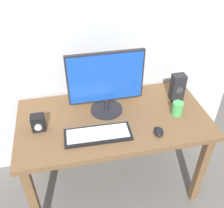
{
  "coord_description": "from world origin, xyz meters",
  "views": [
    {
      "loc": [
        -0.3,
        -1.36,
        1.94
      ],
      "look_at": [
        -0.01,
        0.0,
        0.87
      ],
      "focal_mm": 41.13,
      "sensor_mm": 36.0,
      "label": 1
    }
  ],
  "objects_px": {
    "audio_controller": "(38,123)",
    "coffee_mug": "(177,109)",
    "monitor": "(106,82)",
    "mouse": "(159,132)",
    "desk": "(113,127)",
    "speaker_right": "(177,87)",
    "keyboard_primary": "(98,135)"
  },
  "relations": [
    {
      "from": "audio_controller",
      "to": "coffee_mug",
      "type": "relative_size",
      "value": 1.13
    },
    {
      "from": "monitor",
      "to": "mouse",
      "type": "bearing_deg",
      "value": -48.58
    },
    {
      "from": "desk",
      "to": "coffee_mug",
      "type": "bearing_deg",
      "value": -7.86
    },
    {
      "from": "desk",
      "to": "audio_controller",
      "type": "bearing_deg",
      "value": -177.99
    },
    {
      "from": "speaker_right",
      "to": "monitor",
      "type": "bearing_deg",
      "value": -178.53
    },
    {
      "from": "monitor",
      "to": "desk",
      "type": "bearing_deg",
      "value": -71.95
    },
    {
      "from": "speaker_right",
      "to": "mouse",
      "type": "bearing_deg",
      "value": -128.09
    },
    {
      "from": "mouse",
      "to": "speaker_right",
      "type": "relative_size",
      "value": 0.41
    },
    {
      "from": "mouse",
      "to": "desk",
      "type": "bearing_deg",
      "value": 153.41
    },
    {
      "from": "monitor",
      "to": "coffee_mug",
      "type": "bearing_deg",
      "value": -18.2
    },
    {
      "from": "keyboard_primary",
      "to": "audio_controller",
      "type": "height_order",
      "value": "audio_controller"
    },
    {
      "from": "mouse",
      "to": "audio_controller",
      "type": "relative_size",
      "value": 0.76
    },
    {
      "from": "speaker_right",
      "to": "audio_controller",
      "type": "distance_m",
      "value": 1.04
    },
    {
      "from": "speaker_right",
      "to": "desk",
      "type": "bearing_deg",
      "value": -167.95
    },
    {
      "from": "monitor",
      "to": "speaker_right",
      "type": "relative_size",
      "value": 2.45
    },
    {
      "from": "speaker_right",
      "to": "coffee_mug",
      "type": "relative_size",
      "value": 2.12
    },
    {
      "from": "keyboard_primary",
      "to": "audio_controller",
      "type": "distance_m",
      "value": 0.41
    },
    {
      "from": "monitor",
      "to": "keyboard_primary",
      "type": "xyz_separation_m",
      "value": [
        -0.11,
        -0.26,
        -0.23
      ]
    },
    {
      "from": "audio_controller",
      "to": "speaker_right",
      "type": "bearing_deg",
      "value": 7.12
    },
    {
      "from": "desk",
      "to": "mouse",
      "type": "height_order",
      "value": "mouse"
    },
    {
      "from": "monitor",
      "to": "audio_controller",
      "type": "height_order",
      "value": "monitor"
    },
    {
      "from": "keyboard_primary",
      "to": "mouse",
      "type": "xyz_separation_m",
      "value": [
        0.39,
        -0.06,
        0.01
      ]
    },
    {
      "from": "mouse",
      "to": "speaker_right",
      "type": "distance_m",
      "value": 0.44
    },
    {
      "from": "monitor",
      "to": "coffee_mug",
      "type": "relative_size",
      "value": 5.19
    },
    {
      "from": "monitor",
      "to": "coffee_mug",
      "type": "xyz_separation_m",
      "value": [
        0.49,
        -0.16,
        -0.19
      ]
    },
    {
      "from": "desk",
      "to": "audio_controller",
      "type": "distance_m",
      "value": 0.54
    },
    {
      "from": "coffee_mug",
      "to": "speaker_right",
      "type": "bearing_deg",
      "value": 69.08
    },
    {
      "from": "desk",
      "to": "keyboard_primary",
      "type": "relative_size",
      "value": 3.06
    },
    {
      "from": "coffee_mug",
      "to": "monitor",
      "type": "bearing_deg",
      "value": 161.8
    },
    {
      "from": "desk",
      "to": "speaker_right",
      "type": "relative_size",
      "value": 6.25
    },
    {
      "from": "keyboard_primary",
      "to": "audio_controller",
      "type": "xyz_separation_m",
      "value": [
        -0.38,
        0.15,
        0.05
      ]
    },
    {
      "from": "desk",
      "to": "coffee_mug",
      "type": "height_order",
      "value": "coffee_mug"
    }
  ]
}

